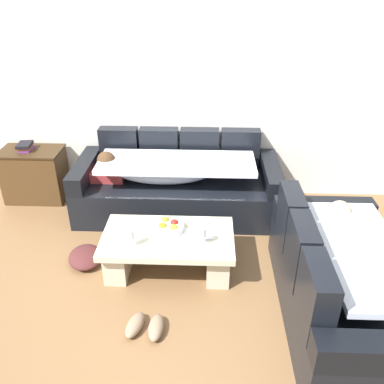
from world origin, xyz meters
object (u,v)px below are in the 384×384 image
at_px(wine_glass_near_left, 130,235).
at_px(wine_glass_near_right, 202,233).
at_px(coffee_table, 168,248).
at_px(book_stack_on_cabinet, 25,146).
at_px(side_cabinet, 35,175).
at_px(crumpled_garment, 85,257).
at_px(pair_of_shoes, 145,326).
at_px(couch_along_wall, 175,185).
at_px(open_magazine, 196,234).
at_px(couch_near_window, 342,283).
at_px(fruit_bowl, 169,227).

bearing_deg(wine_glass_near_left, wine_glass_near_right, 5.06).
bearing_deg(wine_glass_near_left, coffee_table, 28.69).
bearing_deg(book_stack_on_cabinet, side_cabinet, -6.41).
bearing_deg(side_cabinet, coffee_table, -36.67).
xyz_separation_m(wine_glass_near_right, crumpled_garment, (-1.13, 0.18, -0.44)).
distance_m(side_cabinet, book_stack_on_cabinet, 0.37).
distance_m(side_cabinet, pair_of_shoes, 2.63).
bearing_deg(coffee_table, crumpled_garment, 175.52).
xyz_separation_m(side_cabinet, crumpled_garment, (0.92, -1.23, -0.26)).
distance_m(couch_along_wall, side_cabinet, 1.73).
distance_m(side_cabinet, crumpled_garment, 1.56).
xyz_separation_m(couch_along_wall, coffee_table, (0.02, -1.07, -0.09)).
distance_m(open_magazine, crumpled_garment, 1.12).
height_order(open_magazine, pair_of_shoes, open_magazine).
relative_size(couch_near_window, coffee_table, 1.50).
relative_size(open_magazine, side_cabinet, 0.39).
bearing_deg(book_stack_on_cabinet, open_magazine, -31.76).
bearing_deg(couch_near_window, book_stack_on_cabinet, 60.46).
relative_size(book_stack_on_cabinet, pair_of_shoes, 0.68).
bearing_deg(fruit_bowl, book_stack_on_cabinet, 145.78).
relative_size(coffee_table, crumpled_garment, 3.00).
bearing_deg(wine_glass_near_left, couch_along_wall, 76.96).
bearing_deg(side_cabinet, couch_along_wall, -7.53).
relative_size(open_magazine, crumpled_garment, 0.70).
relative_size(couch_along_wall, open_magazine, 8.11).
distance_m(couch_near_window, fruit_bowl, 1.55).
xyz_separation_m(couch_near_window, book_stack_on_cabinet, (-3.22, 1.82, 0.35)).
distance_m(couch_near_window, book_stack_on_cabinet, 3.71).
bearing_deg(open_magazine, fruit_bowl, 157.69).
xyz_separation_m(couch_along_wall, wine_glass_near_right, (0.33, -1.18, 0.16)).
bearing_deg(pair_of_shoes, couch_along_wall, 87.00).
height_order(couch_near_window, open_magazine, couch_near_window).
relative_size(couch_along_wall, wine_glass_near_right, 13.69).
bearing_deg(fruit_bowl, couch_near_window, -22.97).
distance_m(couch_near_window, crumpled_garment, 2.34).
bearing_deg(wine_glass_near_left, book_stack_on_cabinet, 135.39).
height_order(side_cabinet, crumpled_garment, side_cabinet).
xyz_separation_m(couch_along_wall, fruit_bowl, (0.02, -0.99, 0.09)).
bearing_deg(fruit_bowl, side_cabinet, 145.10).
bearing_deg(couch_along_wall, wine_glass_near_right, -74.14).
bearing_deg(book_stack_on_cabinet, coffee_table, -35.97).
bearing_deg(wine_glass_near_left, side_cabinet, 134.47).
relative_size(side_cabinet, crumpled_garment, 1.80).
bearing_deg(open_magazine, couch_near_window, -36.77).
xyz_separation_m(wine_glass_near_left, book_stack_on_cabinet, (-1.48, 1.46, 0.19)).
distance_m(couch_near_window, wine_glass_near_left, 1.78).
xyz_separation_m(open_magazine, pair_of_shoes, (-0.37, -0.79, -0.34)).
bearing_deg(couch_near_window, fruit_bowl, 67.03).
distance_m(open_magazine, pair_of_shoes, 0.94).
height_order(couch_near_window, coffee_table, couch_near_window).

